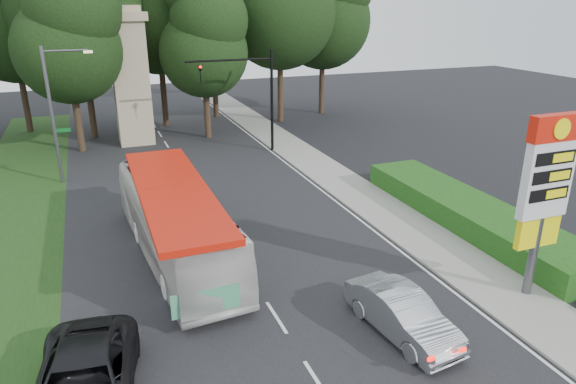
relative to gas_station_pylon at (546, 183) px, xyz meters
name	(u,v)px	position (x,y,z in m)	size (l,w,h in m)	color
road_surface	(220,228)	(-9.20, 10.01, -4.44)	(14.00, 80.00, 0.02)	black
sidewalk_right	(373,204)	(-0.70, 10.01, -4.39)	(3.00, 80.00, 0.12)	gray
grass_verge_left	(14,211)	(-18.70, 16.01, -4.44)	(5.00, 50.00, 0.02)	#193814
hedge	(469,213)	(2.30, 6.01, -3.85)	(3.00, 14.00, 1.20)	#164412
gas_station_pylon	(546,183)	(0.00, 0.00, 0.00)	(2.10, 0.45, 6.85)	#59595E
traffic_signal_mast	(254,88)	(-3.52, 22.00, 0.22)	(6.10, 0.35, 7.20)	black
streetlight_signs	(55,109)	(-16.19, 20.01, -0.01)	(2.75, 0.98, 8.00)	#59595E
monument	(130,76)	(-11.20, 28.01, 0.66)	(3.00, 3.00, 10.05)	tan
tree_west_near	(8,5)	(-19.20, 35.01, 5.57)	(8.40, 8.40, 16.50)	#2D2116
tree_east_near	(211,8)	(-3.20, 35.01, 5.23)	(8.12, 8.12, 15.95)	#2D2116
tree_far_east	(324,0)	(6.80, 33.01, 5.90)	(8.68, 8.68, 17.05)	#2D2116
tree_monument_left	(65,27)	(-15.20, 27.01, 4.23)	(7.28, 7.28, 14.30)	#2D2116
tree_monument_right	(203,34)	(-5.70, 27.51, 3.56)	(6.72, 6.72, 13.20)	#2D2116
transit_bus	(175,223)	(-11.59, 7.76, -2.85)	(2.69, 11.50, 3.20)	silver
sedan_silver	(402,314)	(-5.66, -0.30, -3.71)	(1.57, 4.50, 1.48)	#B1B3B9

